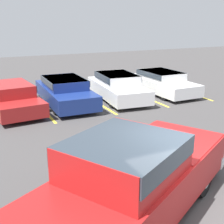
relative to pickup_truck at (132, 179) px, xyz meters
The scene contains 11 objects.
ground_plane 1.78m from the pickup_truck, 32.07° to the right, with size 60.00×60.00×0.00m, color #423F3F.
stall_stripe_b 8.97m from the pickup_truck, 88.41° to the left, with size 0.12×4.95×0.01m, color yellow.
stall_stripe_c 9.42m from the pickup_truck, 72.13° to the left, with size 0.12×4.95×0.01m, color yellow.
stall_stripe_d 10.52m from the pickup_truck, 58.32° to the left, with size 0.12×4.95×0.01m, color yellow.
stall_stripe_e 12.10m from the pickup_truck, 47.64° to the left, with size 0.12×4.95×0.01m, color yellow.
pickup_truck is the anchor object (origin of this frame).
parked_sedan_a 8.94m from the pickup_truck, 96.47° to the left, with size 2.21×4.47×1.22m.
parked_sedan_b 9.09m from the pickup_truck, 81.03° to the left, with size 1.95×4.72×1.24m.
parked_sedan_c 9.68m from the pickup_truck, 65.25° to the left, with size 2.17×4.65×1.28m.
parked_sedan_d 11.30m from the pickup_truck, 52.99° to the left, with size 1.89×4.67×1.17m.
wheel_stop_curb 12.20m from the pickup_truck, 85.11° to the left, with size 1.76×0.20×0.14m, color #B7B2A8.
Camera 1 is at (-3.99, -3.91, 3.91)m, focal length 50.00 mm.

